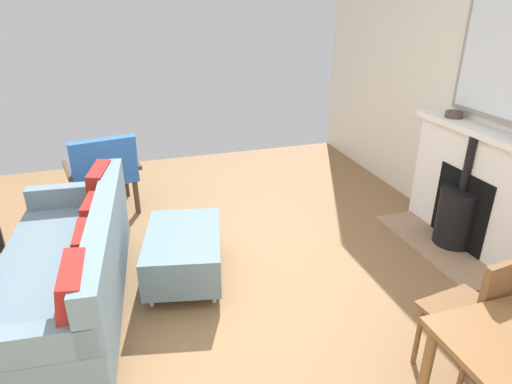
{
  "coord_description": "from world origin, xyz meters",
  "views": [
    {
      "loc": [
        0.38,
        2.73,
        2.04
      ],
      "look_at": [
        -0.45,
        0.05,
        0.77
      ],
      "focal_mm": 30.7,
      "sensor_mm": 36.0,
      "label": 1
    }
  ],
  "objects_px": {
    "fireplace": "(470,196)",
    "dining_chair_near_fireplace": "(484,312)",
    "mantel_bowl_near": "(454,114)",
    "ottoman": "(184,251)",
    "sofa": "(70,269)",
    "armchair_accent": "(103,169)"
  },
  "relations": [
    {
      "from": "armchair_accent",
      "to": "sofa",
      "type": "bearing_deg",
      "value": 81.7
    },
    {
      "from": "sofa",
      "to": "fireplace",
      "type": "bearing_deg",
      "value": 179.32
    },
    {
      "from": "mantel_bowl_near",
      "to": "dining_chair_near_fireplace",
      "type": "distance_m",
      "value": 2.08
    },
    {
      "from": "sofa",
      "to": "armchair_accent",
      "type": "height_order",
      "value": "armchair_accent"
    },
    {
      "from": "armchair_accent",
      "to": "dining_chair_near_fireplace",
      "type": "distance_m",
      "value": 3.46
    },
    {
      "from": "mantel_bowl_near",
      "to": "ottoman",
      "type": "height_order",
      "value": "mantel_bowl_near"
    },
    {
      "from": "fireplace",
      "to": "dining_chair_near_fireplace",
      "type": "bearing_deg",
      "value": 50.71
    },
    {
      "from": "mantel_bowl_near",
      "to": "armchair_accent",
      "type": "height_order",
      "value": "mantel_bowl_near"
    },
    {
      "from": "ottoman",
      "to": "dining_chair_near_fireplace",
      "type": "xyz_separation_m",
      "value": [
        -1.37,
        1.52,
        0.28
      ]
    },
    {
      "from": "sofa",
      "to": "mantel_bowl_near",
      "type": "bearing_deg",
      "value": -173.82
    },
    {
      "from": "fireplace",
      "to": "armchair_accent",
      "type": "relative_size",
      "value": 1.7
    },
    {
      "from": "sofa",
      "to": "ottoman",
      "type": "xyz_separation_m",
      "value": [
        -0.79,
        -0.18,
        -0.11
      ]
    },
    {
      "from": "mantel_bowl_near",
      "to": "sofa",
      "type": "bearing_deg",
      "value": 6.18
    },
    {
      "from": "mantel_bowl_near",
      "to": "armchair_accent",
      "type": "bearing_deg",
      "value": -21.42
    },
    {
      "from": "fireplace",
      "to": "ottoman",
      "type": "height_order",
      "value": "fireplace"
    },
    {
      "from": "fireplace",
      "to": "sofa",
      "type": "xyz_separation_m",
      "value": [
        3.22,
        -0.04,
        -0.12
      ]
    },
    {
      "from": "fireplace",
      "to": "mantel_bowl_near",
      "type": "height_order",
      "value": "mantel_bowl_near"
    },
    {
      "from": "fireplace",
      "to": "dining_chair_near_fireplace",
      "type": "height_order",
      "value": "fireplace"
    },
    {
      "from": "armchair_accent",
      "to": "dining_chair_near_fireplace",
      "type": "xyz_separation_m",
      "value": [
        -1.93,
        2.87,
        0.04
      ]
    },
    {
      "from": "mantel_bowl_near",
      "to": "fireplace",
      "type": "bearing_deg",
      "value": 86.8
    },
    {
      "from": "dining_chair_near_fireplace",
      "to": "armchair_accent",
      "type": "bearing_deg",
      "value": -55.99
    },
    {
      "from": "ottoman",
      "to": "sofa",
      "type": "bearing_deg",
      "value": 13.05
    }
  ]
}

